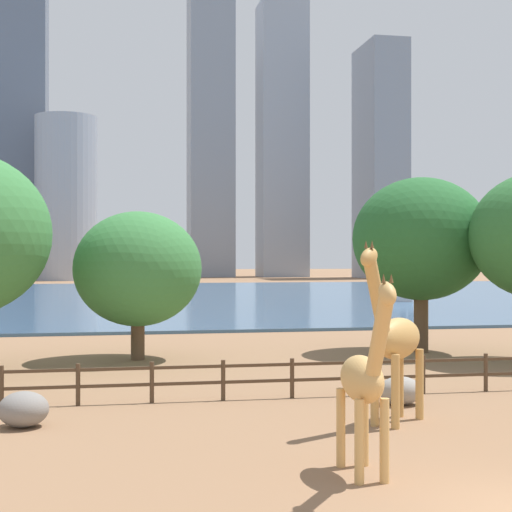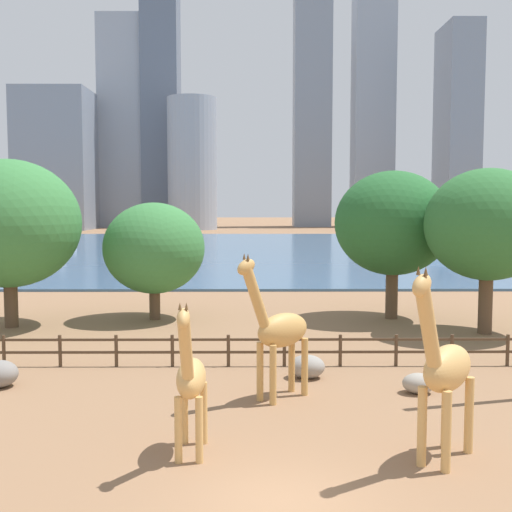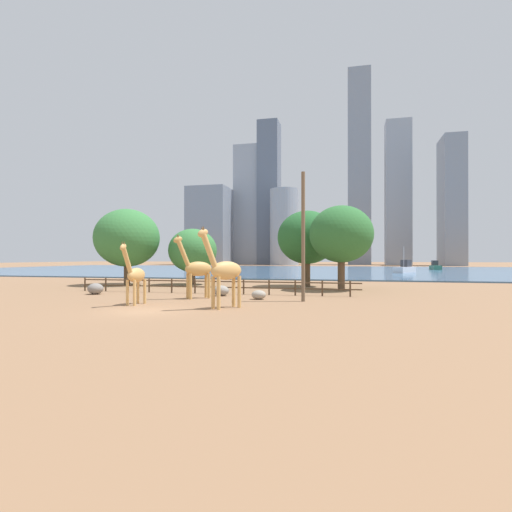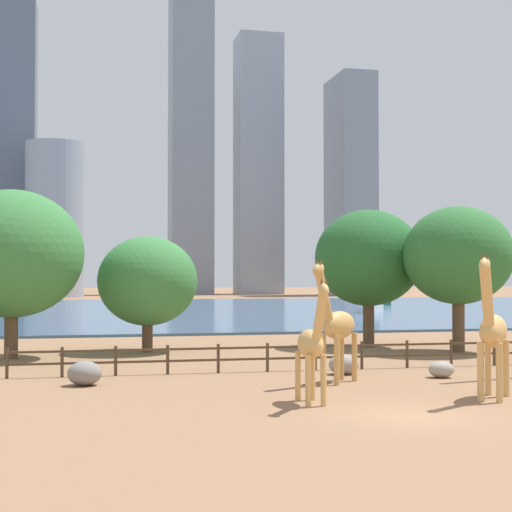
{
  "view_description": "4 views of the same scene",
  "coord_description": "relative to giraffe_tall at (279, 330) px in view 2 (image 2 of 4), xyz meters",
  "views": [
    {
      "loc": [
        -7.58,
        -12.95,
        4.62
      ],
      "look_at": [
        0.08,
        27.08,
        4.67
      ],
      "focal_mm": 55.0,
      "sensor_mm": 36.0,
      "label": 1
    },
    {
      "loc": [
        -0.65,
        -13.67,
        6.65
      ],
      "look_at": [
        -0.37,
        27.75,
        3.21
      ],
      "focal_mm": 45.0,
      "sensor_mm": 36.0,
      "label": 2
    },
    {
      "loc": [
        12.09,
        -21.85,
        3.24
      ],
      "look_at": [
        -1.19,
        34.27,
        3.46
      ],
      "focal_mm": 28.0,
      "sensor_mm": 36.0,
      "label": 3
    },
    {
      "loc": [
        -9.95,
        -22.92,
        4.35
      ],
      "look_at": [
        0.23,
        22.58,
        5.56
      ],
      "focal_mm": 55.0,
      "sensor_mm": 36.0,
      "label": 4
    }
  ],
  "objects": [
    {
      "name": "ground_plane",
      "position": [
        -0.27,
        72.37,
        -2.36
      ],
      "size": [
        400.0,
        400.0,
        0.0
      ],
      "primitive_type": "plane",
      "color": "#8C6647"
    },
    {
      "name": "harbor_water",
      "position": [
        -0.27,
        69.37,
        -2.26
      ],
      "size": [
        180.0,
        86.0,
        0.2
      ],
      "primitive_type": "cube",
      "color": "#3D6084",
      "rests_on": "ground"
    },
    {
      "name": "giraffe_tall",
      "position": [
        0.0,
        0.0,
        0.0
      ],
      "size": [
        2.77,
        2.64,
        5.05
      ],
      "rotation": [
        0.0,
        0.0,
        3.89
      ],
      "color": "tan",
      "rests_on": "ground"
    },
    {
      "name": "giraffe_companion",
      "position": [
        -2.52,
        -4.85,
        -0.33
      ],
      "size": [
        0.79,
        2.93,
        4.3
      ],
      "rotation": [
        0.0,
        0.0,
        4.7
      ],
      "color": "tan",
      "rests_on": "ground"
    },
    {
      "name": "giraffe_young",
      "position": [
        4.0,
        -5.3,
        0.06
      ],
      "size": [
        2.54,
        2.98,
        5.18
      ],
      "rotation": [
        0.0,
        0.0,
        4.05
      ],
      "color": "tan",
      "rests_on": "ground"
    },
    {
      "name": "boulder_near_fence",
      "position": [
        4.91,
        0.62,
        -2.01
      ],
      "size": [
        1.13,
        0.94,
        0.71
      ],
      "primitive_type": "ellipsoid",
      "color": "gray",
      "rests_on": "ground"
    },
    {
      "name": "boulder_by_pole",
      "position": [
        1.18,
        2.61,
        -1.92
      ],
      "size": [
        1.36,
        1.17,
        0.88
      ],
      "primitive_type": "ellipsoid",
      "color": "gray",
      "rests_on": "ground"
    },
    {
      "name": "enclosure_fence",
      "position": [
        -0.47,
        4.37,
        -1.6
      ],
      "size": [
        26.12,
        0.14,
        1.3
      ],
      "color": "#4C3826",
      "rests_on": "ground"
    },
    {
      "name": "tree_left_large",
      "position": [
        -13.8,
        12.73,
        3.18
      ],
      "size": [
        7.55,
        7.55,
        8.96
      ],
      "color": "brown",
      "rests_on": "ground"
    },
    {
      "name": "tree_center_broad",
      "position": [
        -6.46,
        14.97,
        1.71
      ],
      "size": [
        5.74,
        5.74,
        6.67
      ],
      "color": "brown",
      "rests_on": "ground"
    },
    {
      "name": "tree_right_tall",
      "position": [
        10.95,
        10.84,
        3.18
      ],
      "size": [
        6.27,
        6.27,
        8.39
      ],
      "color": "brown",
      "rests_on": "ground"
    },
    {
      "name": "tree_left_small",
      "position": [
        7.13,
        15.15,
        3.11
      ],
      "size": [
        6.61,
        6.61,
        8.47
      ],
      "color": "brown",
      "rests_on": "ground"
    },
    {
      "name": "boat_ferry",
      "position": [
        22.48,
        55.15,
        -1.28
      ],
      "size": [
        4.92,
        6.09,
        5.28
      ],
      "rotation": [
        0.0,
        0.0,
        4.15
      ],
      "color": "silver",
      "rests_on": "harbor_water"
    },
    {
      "name": "boat_sailboat",
      "position": [
        32.75,
        78.97,
        -1.38
      ],
      "size": [
        2.11,
        5.31,
        2.3
      ],
      "rotation": [
        0.0,
        0.0,
        4.76
      ],
      "color": "#337259",
      "rests_on": "harbor_water"
    },
    {
      "name": "boat_tug",
      "position": [
        -28.32,
        70.35,
        -1.34
      ],
      "size": [
        3.19,
        5.79,
        4.94
      ],
      "rotation": [
        0.0,
        0.0,
        1.34
      ],
      "color": "silver",
      "rests_on": "harbor_water"
    },
    {
      "name": "skyline_tower_needle",
      "position": [
        32.59,
        158.28,
        29.65
      ],
      "size": [
        10.86,
        10.02,
        64.02
      ],
      "primitive_type": "cube",
      "color": "#939EAD",
      "rests_on": "ground"
    },
    {
      "name": "skyline_block_central",
      "position": [
        -49.66,
        139.65,
        14.87
      ],
      "size": [
        17.62,
        15.66,
        34.47
      ],
      "primitive_type": "cube",
      "color": "gray",
      "rests_on": "ground"
    },
    {
      "name": "skyline_tower_glass",
      "position": [
        51.08,
        142.55,
        23.12
      ],
      "size": [
        8.09,
        15.52,
        50.97
      ],
      "primitive_type": "cube",
      "color": "gray",
      "rests_on": "ground"
    },
    {
      "name": "skyline_block_left",
      "position": [
        -15.69,
        139.31,
        13.89
      ],
      "size": [
        12.23,
        12.23,
        32.51
      ],
      "primitive_type": "cylinder",
      "color": "#939EAD",
      "rests_on": "ground"
    },
    {
      "name": "skyline_block_right",
      "position": [
        -25.21,
        153.81,
        31.01
      ],
      "size": [
        9.61,
        10.62,
        66.76
      ],
      "primitive_type": "cube",
      "color": "slate",
      "rests_on": "ground"
    },
    {
      "name": "skyline_tower_short",
      "position": [
        15.86,
        159.17,
        42.15
      ],
      "size": [
        10.14,
        9.91,
        89.02
      ],
      "primitive_type": "cube",
      "color": "gray",
      "rests_on": "ground"
    },
    {
      "name": "skyline_block_wide",
      "position": [
        -34.27,
        156.15,
        25.76
      ],
      "size": [
        14.82,
        13.03,
        56.24
      ],
      "primitive_type": "cube",
      "color": "#939EAD",
      "rests_on": "ground"
    }
  ]
}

